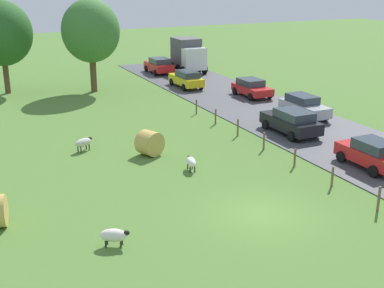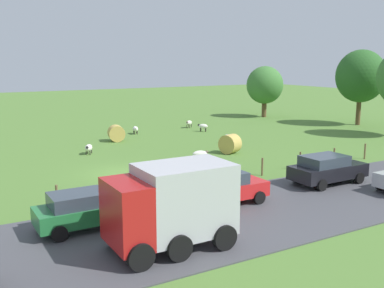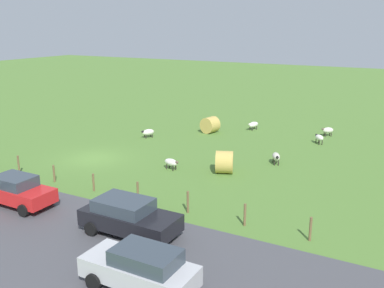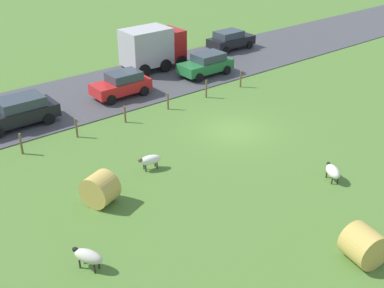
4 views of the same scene
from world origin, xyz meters
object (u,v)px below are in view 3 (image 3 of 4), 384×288
at_px(sheep_1, 319,138).
at_px(car_7, 18,191).
at_px(sheep_4, 328,130).
at_px(sheep_5, 253,125).
at_px(hay_bale_1, 224,162).
at_px(sheep_0, 148,132).
at_px(sheep_3, 276,157).
at_px(car_5, 129,216).
at_px(hay_bale_0, 210,125).
at_px(sheep_2, 171,162).
at_px(car_1, 141,268).

bearing_deg(sheep_1, car_7, -28.58).
distance_m(sheep_4, sheep_5, 6.51).
bearing_deg(sheep_4, car_7, -25.59).
height_order(sheep_1, hay_bale_1, hay_bale_1).
bearing_deg(sheep_5, sheep_0, -44.19).
xyz_separation_m(sheep_3, sheep_5, (-8.72, -5.01, -0.05)).
xyz_separation_m(sheep_5, car_7, (22.21, -4.61, 0.39)).
distance_m(sheep_3, car_5, 13.56).
bearing_deg(sheep_3, hay_bale_0, -126.39).
bearing_deg(sheep_0, sheep_5, 135.81).
xyz_separation_m(sheep_2, car_1, (12.12, 6.12, 0.40)).
height_order(sheep_3, car_5, car_5).
xyz_separation_m(sheep_0, hay_bale_1, (5.10, 9.43, 0.24)).
height_order(car_1, car_5, car_5).
bearing_deg(car_1, sheep_4, 177.75).
bearing_deg(sheep_5, hay_bale_1, 12.32).
xyz_separation_m(sheep_5, hay_bale_0, (2.82, -3.00, 0.21)).
distance_m(sheep_4, hay_bale_1, 13.52).
bearing_deg(car_5, car_7, -88.51).
bearing_deg(sheep_3, car_5, -11.00).
height_order(hay_bale_0, car_5, car_5).
xyz_separation_m(hay_bale_0, car_7, (19.39, -1.62, 0.18)).
height_order(sheep_2, sheep_4, sheep_4).
bearing_deg(car_7, hay_bale_0, 175.23).
distance_m(sheep_5, hay_bale_1, 12.37).
bearing_deg(sheep_5, sheep_4, 97.89).
xyz_separation_m(sheep_3, sheep_4, (-9.61, 1.44, -0.02)).
xyz_separation_m(sheep_2, sheep_3, (-4.47, 5.71, 0.04)).
bearing_deg(sheep_4, sheep_1, -1.16).
distance_m(sheep_1, sheep_4, 2.90).
height_order(sheep_2, car_7, car_7).
height_order(sheep_4, car_7, car_7).
height_order(sheep_0, hay_bale_0, hay_bale_0).
distance_m(sheep_3, hay_bale_1, 4.12).
relative_size(sheep_1, car_5, 0.22).
relative_size(sheep_4, car_1, 0.25).
xyz_separation_m(sheep_1, sheep_5, (-2.01, -6.39, -0.04)).
distance_m(sheep_4, car_7, 25.62).
height_order(sheep_0, hay_bale_1, hay_bale_1).
height_order(sheep_2, hay_bale_0, hay_bale_0).
distance_m(car_5, car_7, 7.04).
relative_size(sheep_0, car_1, 0.28).
distance_m(sheep_0, sheep_1, 14.09).
xyz_separation_m(sheep_1, car_5, (20.02, -3.97, 0.39)).
relative_size(sheep_5, car_1, 0.31).
xyz_separation_m(sheep_3, car_1, (16.60, 0.41, 0.37)).
relative_size(hay_bale_1, car_1, 0.34).
distance_m(sheep_5, hay_bale_0, 4.12).
distance_m(sheep_3, sheep_5, 10.06).
xyz_separation_m(sheep_2, sheep_5, (-13.20, 0.70, -0.01)).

